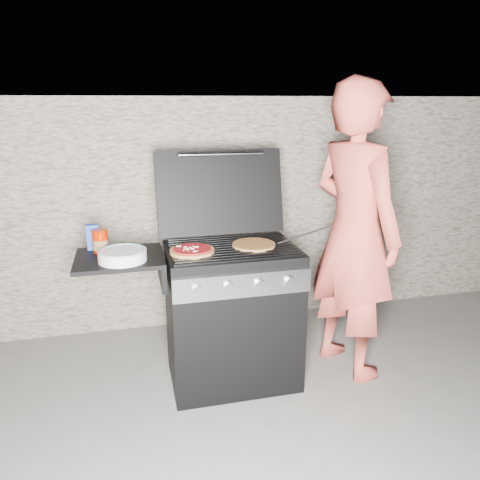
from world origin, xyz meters
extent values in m
plane|color=#5F5B56|center=(0.00, 0.00, 0.00)|extent=(50.00, 50.00, 0.00)
cube|color=gray|center=(0.00, 1.05, 0.90)|extent=(8.00, 0.35, 1.80)
cylinder|color=#E5A34B|center=(0.13, -0.01, 0.92)|extent=(0.27, 0.27, 0.01)
cylinder|color=#8E1800|center=(-0.78, 0.11, 0.97)|extent=(0.11, 0.11, 0.14)
cube|color=navy|center=(-0.82, 0.17, 0.98)|extent=(0.07, 0.04, 0.15)
cylinder|color=silver|center=(-0.65, -0.09, 0.93)|extent=(0.30, 0.30, 0.06)
imported|color=#C34839|center=(0.80, -0.03, 0.95)|extent=(0.65, 0.80, 1.91)
cylinder|color=black|center=(0.47, 0.00, 0.95)|extent=(0.38, 0.08, 0.08)
camera|label=1|loc=(-0.60, -2.66, 1.77)|focal=35.00mm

